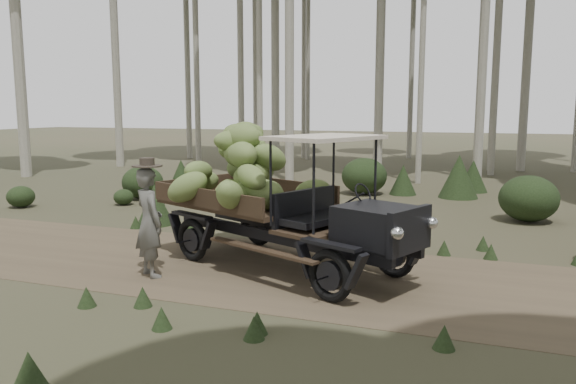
{
  "coord_description": "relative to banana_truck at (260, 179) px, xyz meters",
  "views": [
    {
      "loc": [
        2.56,
        -8.84,
        2.82
      ],
      "look_at": [
        -0.75,
        0.22,
        1.38
      ],
      "focal_mm": 35.0,
      "sensor_mm": 36.0,
      "label": 1
    }
  ],
  "objects": [
    {
      "name": "ground",
      "position": [
        1.34,
        -0.4,
        -1.55
      ],
      "size": [
        120.0,
        120.0,
        0.0
      ],
      "primitive_type": "plane",
      "color": "#473D2B",
      "rests_on": "ground"
    },
    {
      "name": "dirt_track",
      "position": [
        1.34,
        -0.4,
        -1.55
      ],
      "size": [
        70.0,
        4.0,
        0.01
      ],
      "primitive_type": "cube",
      "color": "brown",
      "rests_on": "ground"
    },
    {
      "name": "banana_truck",
      "position": [
        0.0,
        0.0,
        0.0
      ],
      "size": [
        5.39,
        3.58,
        2.67
      ],
      "rotation": [
        0.0,
        0.0,
        -0.41
      ],
      "color": "black",
      "rests_on": "ground"
    },
    {
      "name": "farmer",
      "position": [
        -1.44,
        -1.39,
        -0.6
      ],
      "size": [
        0.81,
        0.74,
        2.01
      ],
      "rotation": [
        0.0,
        0.0,
        2.57
      ],
      "color": "#56554F",
      "rests_on": "ground"
    },
    {
      "name": "undergrowth",
      "position": [
        1.72,
        1.94,
        -1.0
      ],
      "size": [
        24.19,
        23.38,
        1.39
      ],
      "color": "#233319",
      "rests_on": "ground"
    }
  ]
}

